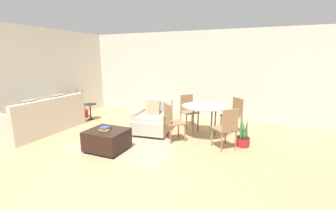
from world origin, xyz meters
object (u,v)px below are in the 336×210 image
object	(u,v)px
armchair	(153,120)
book_stack	(104,129)
dining_table	(205,109)
dining_chair_near_right	(227,126)
potted_plant	(81,110)
tv_remote_primary	(111,128)
couch	(44,120)
dining_chair_far_left	(188,108)
dining_chair_near_left	(171,120)
dining_chair_far_right	(234,113)
side_table	(90,109)
potted_plant_small	(243,138)
ottoman	(107,139)

from	to	relation	value
armchair	book_stack	bearing A→B (deg)	-106.75
dining_table	dining_chair_near_right	distance (m)	0.91
potted_plant	dining_chair_near_right	distance (m)	4.84
tv_remote_primary	book_stack	bearing A→B (deg)	-107.15
couch	potted_plant	world-z (taller)	potted_plant
dining_table	dining_chair_far_left	xyz separation A→B (m)	(-0.63, 0.63, -0.18)
dining_chair_near_left	dining_chair_far_right	size ratio (longest dim) A/B	1.00
side_table	tv_remote_primary	bearing A→B (deg)	-38.59
dining_chair_far_left	potted_plant_small	size ratio (longest dim) A/B	1.31
dining_chair_far_left	potted_plant_small	bearing A→B (deg)	-30.36
couch	dining_chair_near_left	bearing A→B (deg)	11.59
dining_chair_near_left	book_stack	bearing A→B (deg)	-135.89
ottoman	couch	bearing A→B (deg)	171.59
ottoman	dining_table	xyz separation A→B (m)	(1.67, 1.66, 0.45)
dining_chair_near_right	dining_chair_far_left	distance (m)	1.78
dining_chair_far_left	dining_chair_far_right	size ratio (longest dim) A/B	1.00
dining_chair_far_right	ottoman	bearing A→B (deg)	-135.21
potted_plant_small	couch	bearing A→B (deg)	-168.23
dining_table	dining_chair_far_left	size ratio (longest dim) A/B	1.27
armchair	dining_table	bearing A→B (deg)	12.12
potted_plant	dining_chair_far_left	size ratio (longest dim) A/B	1.30
potted_plant	potted_plant_small	world-z (taller)	potted_plant
ottoman	dining_chair_near_left	distance (m)	1.49
armchair	dining_chair_far_left	world-z (taller)	dining_chair_far_left
tv_remote_primary	dining_chair_near_left	size ratio (longest dim) A/B	0.17
dining_chair_far_right	armchair	bearing A→B (deg)	-154.72
dining_chair_near_right	potted_plant_small	xyz separation A→B (m)	(0.31, 0.34, -0.34)
dining_chair_near_right	book_stack	bearing A→B (deg)	-155.88
dining_chair_near_left	dining_chair_far_right	distance (m)	1.78
dining_chair_near_left	dining_chair_far_left	xyz separation A→B (m)	(0.00, 1.26, 0.00)
book_stack	dining_chair_far_right	distance (m)	3.29
armchair	dining_chair_near_right	world-z (taller)	dining_chair_near_right
dining_table	potted_plant_small	bearing A→B (deg)	-17.16
armchair	dining_chair_far_left	xyz separation A→B (m)	(0.66, 0.91, 0.18)
potted_plant	dining_table	world-z (taller)	potted_plant
dining_chair_near_right	dining_chair_far_left	xyz separation A→B (m)	(-1.26, 1.26, 0.00)
dining_chair_near_right	dining_chair_far_right	xyz separation A→B (m)	(0.00, 1.26, 0.00)
dining_chair_near_right	potted_plant_small	size ratio (longest dim) A/B	1.31
potted_plant_small	potted_plant	bearing A→B (deg)	174.84
dining_chair_near_right	dining_chair_far_right	bearing A→B (deg)	90.00
potted_plant_small	book_stack	bearing A→B (deg)	-152.40
couch	dining_chair_near_right	distance (m)	4.66
side_table	dining_chair_far_left	xyz separation A→B (m)	(3.03, 0.55, 0.16)
potted_plant	dining_chair_near_right	xyz separation A→B (m)	(4.77, -0.80, 0.28)
ottoman	potted_plant	size ratio (longest dim) A/B	0.68
armchair	potted_plant_small	distance (m)	2.24
book_stack	tv_remote_primary	xyz separation A→B (m)	(0.05, 0.16, -0.03)
dining_chair_near_left	dining_chair_far_right	world-z (taller)	same
dining_chair_far_right	side_table	bearing A→B (deg)	-172.67
couch	dining_table	world-z (taller)	couch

